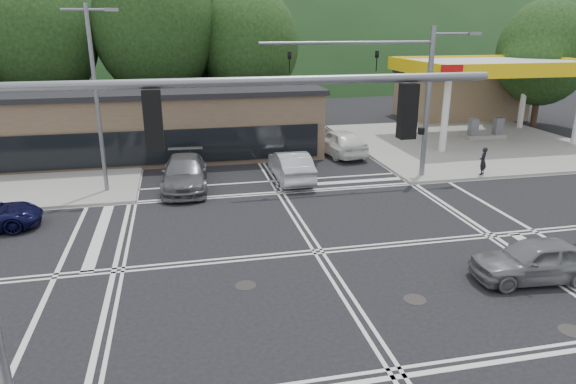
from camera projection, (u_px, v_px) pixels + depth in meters
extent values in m
plane|color=black|center=(318.00, 252.00, 19.16)|extent=(120.00, 120.00, 0.00)
cube|color=gray|center=(467.00, 143.00, 36.07)|extent=(16.00, 16.00, 0.15)
cube|color=gray|center=(3.00, 167.00, 30.03)|extent=(16.00, 16.00, 0.15)
cylinder|color=silver|center=(445.00, 115.00, 32.85)|extent=(0.44, 0.44, 5.00)
cylinder|color=silver|center=(406.00, 102.00, 38.42)|extent=(0.44, 0.44, 5.00)
cylinder|color=silver|center=(523.00, 98.00, 40.43)|extent=(0.44, 0.44, 5.00)
cube|color=silver|center=(493.00, 65.00, 35.76)|extent=(12.00, 8.00, 0.60)
cube|color=yellow|center=(531.00, 70.00, 32.05)|extent=(12.20, 0.25, 0.90)
cube|color=yellow|center=(463.00, 61.00, 39.47)|extent=(12.20, 0.25, 0.90)
cube|color=yellow|center=(414.00, 67.00, 34.55)|extent=(0.25, 8.20, 0.90)
cube|color=yellow|center=(568.00, 64.00, 36.97)|extent=(0.25, 8.20, 0.90)
cube|color=red|center=(452.00, 72.00, 30.80)|extent=(1.40, 0.12, 0.90)
cube|color=gray|center=(485.00, 137.00, 37.35)|extent=(3.00, 1.00, 0.30)
cube|color=slate|center=(473.00, 128.00, 36.93)|extent=(0.60, 0.50, 1.30)
cube|color=slate|center=(498.00, 127.00, 37.33)|extent=(0.60, 0.50, 1.30)
cube|color=#846B4F|center=(460.00, 96.00, 45.79)|extent=(10.00, 6.00, 3.80)
cube|color=brown|center=(127.00, 124.00, 32.69)|extent=(24.00, 8.00, 4.00)
ellipsoid|color=#1B3618|center=(198.00, 66.00, 102.66)|extent=(252.00, 126.00, 140.00)
cylinder|color=#382619|center=(49.00, 104.00, 37.84)|extent=(0.50, 0.50, 4.84)
ellipsoid|color=black|center=(39.00, 37.00, 36.36)|extent=(8.00, 8.00, 9.20)
cylinder|color=#382619|center=(160.00, 98.00, 39.39)|extent=(0.50, 0.50, 5.28)
ellipsoid|color=black|center=(155.00, 28.00, 37.77)|extent=(9.00, 9.00, 10.35)
cylinder|color=#382619|center=(251.00, 101.00, 40.93)|extent=(0.50, 0.50, 4.40)
ellipsoid|color=black|center=(249.00, 45.00, 39.59)|extent=(7.60, 7.60, 8.74)
cylinder|color=#382619|center=(209.00, 93.00, 43.97)|extent=(0.50, 0.50, 4.84)
ellipsoid|color=black|center=(206.00, 35.00, 42.49)|extent=(8.40, 8.40, 9.66)
cylinder|color=#382619|center=(536.00, 102.00, 41.93)|extent=(0.50, 0.50, 3.96)
ellipsoid|color=black|center=(544.00, 53.00, 40.71)|extent=(7.20, 7.20, 8.28)
cylinder|color=slate|center=(97.00, 103.00, 24.38)|extent=(0.20, 0.20, 9.00)
cylinder|color=slate|center=(86.00, 10.00, 23.06)|extent=(2.20, 0.12, 0.12)
cube|color=slate|center=(112.00, 10.00, 23.28)|extent=(0.60, 0.25, 0.15)
cylinder|color=slate|center=(427.00, 105.00, 27.16)|extent=(0.28, 0.28, 8.00)
cylinder|color=slate|center=(349.00, 43.00, 25.25)|extent=(9.00, 0.16, 0.16)
imported|color=black|center=(376.00, 61.00, 25.83)|extent=(0.16, 0.20, 1.00)
imported|color=black|center=(289.00, 62.00, 24.93)|extent=(0.16, 0.20, 1.00)
cylinder|color=slate|center=(455.00, 34.00, 26.27)|extent=(2.40, 0.12, 0.12)
cube|color=slate|center=(474.00, 34.00, 26.49)|extent=(0.70, 0.30, 0.15)
cube|color=black|center=(421.00, 131.00, 27.55)|extent=(0.25, 0.30, 0.35)
cylinder|color=slate|center=(243.00, 82.00, 8.54)|extent=(9.00, 0.16, 0.16)
cube|color=black|center=(153.00, 121.00, 8.43)|extent=(0.30, 0.25, 1.00)
cube|color=black|center=(408.00, 111.00, 9.33)|extent=(0.30, 0.25, 1.00)
imported|color=slate|center=(536.00, 260.00, 16.87)|extent=(4.33, 2.04, 1.43)
imported|color=#ABAFB3|center=(291.00, 166.00, 27.63)|extent=(1.71, 4.87, 1.60)
imported|color=white|center=(339.00, 142.00, 32.94)|extent=(2.80, 5.26, 1.70)
imported|color=#545659|center=(185.00, 173.00, 26.32)|extent=(2.53, 5.62, 1.60)
imported|color=black|center=(483.00, 161.00, 28.13)|extent=(0.66, 0.65, 1.54)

